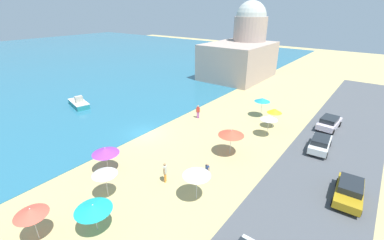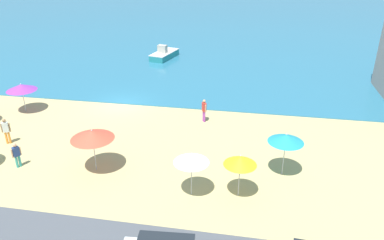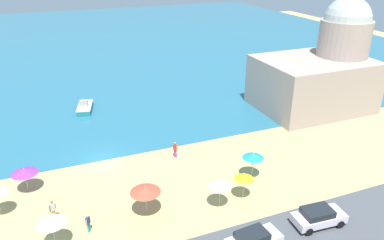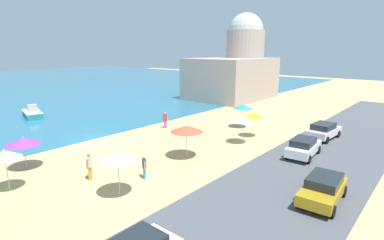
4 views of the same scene
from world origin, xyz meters
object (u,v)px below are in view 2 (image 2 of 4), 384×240
object	(u,v)px
beach_umbrella_5	(21,87)
bather_0	(17,154)
beach_umbrella_4	(286,138)
bather_2	(204,109)
beach_umbrella_6	(92,135)
bather_1	(6,130)
beach_umbrella_7	(191,158)
skiff_nearshore	(164,54)
beach_umbrella_1	(240,160)

from	to	relation	value
beach_umbrella_5	bather_0	size ratio (longest dim) A/B	1.48
beach_umbrella_4	bather_2	distance (m)	8.39
beach_umbrella_6	bather_2	world-z (taller)	beach_umbrella_6
bather_0	bather_1	bearing A→B (deg)	133.22
beach_umbrella_4	bather_0	bearing A→B (deg)	-172.66
beach_umbrella_7	beach_umbrella_5	bearing A→B (deg)	150.37
bather_0	beach_umbrella_4	bearing A→B (deg)	7.34
bather_2	skiff_nearshore	distance (m)	17.66
beach_umbrella_7	bather_1	distance (m)	13.47
bather_1	skiff_nearshore	size ratio (longest dim) A/B	0.37
bather_0	bather_2	xyz separation A→B (m)	(9.92, 8.20, 0.11)
bather_0	bather_2	bearing A→B (deg)	39.58
beach_umbrella_5	beach_umbrella_7	xyz separation A→B (m)	(14.90, -8.47, 0.21)
beach_umbrella_6	skiff_nearshore	size ratio (longest dim) A/B	0.54
beach_umbrella_4	beach_umbrella_7	distance (m)	5.59
skiff_nearshore	beach_umbrella_4	bearing A→B (deg)	-60.79
beach_umbrella_4	skiff_nearshore	distance (m)	25.73
beach_umbrella_5	bather_1	xyz separation A→B (m)	(1.93, -5.06, -1.02)
bather_0	bather_2	world-z (taller)	bather_2
bather_1	skiff_nearshore	distance (m)	22.48
beach_umbrella_4	beach_umbrella_6	distance (m)	10.83
beach_umbrella_5	beach_umbrella_6	distance (m)	11.46
beach_umbrella_4	bather_2	xyz separation A→B (m)	(-5.48, 6.21, -1.32)
beach_umbrella_1	beach_umbrella_5	size ratio (longest dim) A/B	1.06
beach_umbrella_4	bather_2	world-z (taller)	beach_umbrella_4
beach_umbrella_7	bather_0	bearing A→B (deg)	175.24
bather_1	bather_2	bearing A→B (deg)	24.74
beach_umbrella_5	skiff_nearshore	world-z (taller)	beach_umbrella_5
beach_umbrella_1	beach_umbrella_4	xyz separation A→B (m)	(2.36, 2.54, 0.14)
beach_umbrella_7	beach_umbrella_4	bearing A→B (deg)	30.81
beach_umbrella_5	beach_umbrella_4	bearing A→B (deg)	-15.89
beach_umbrella_7	bather_1	world-z (taller)	beach_umbrella_7
skiff_nearshore	bather_2	bearing A→B (deg)	-66.48
beach_umbrella_6	skiff_nearshore	bearing A→B (deg)	94.32
beach_umbrella_1	beach_umbrella_6	size ratio (longest dim) A/B	0.94
bather_2	bather_1	bearing A→B (deg)	-155.26
beach_umbrella_6	bather_2	distance (m)	9.42
beach_umbrella_1	beach_umbrella_5	world-z (taller)	beach_umbrella_1
beach_umbrella_7	skiff_nearshore	size ratio (longest dim) A/B	0.52
beach_umbrella_1	beach_umbrella_7	size ratio (longest dim) A/B	0.98
beach_umbrella_4	bather_0	xyz separation A→B (m)	(-15.40, -1.98, -1.43)
beach_umbrella_7	skiff_nearshore	world-z (taller)	beach_umbrella_7
beach_umbrella_1	bather_0	distance (m)	13.11
beach_umbrella_4	bather_2	size ratio (longest dim) A/B	1.48
beach_umbrella_1	beach_umbrella_6	xyz separation A→B (m)	(-8.36, 1.04, 0.16)
bather_1	beach_umbrella_4	bearing A→B (deg)	-1.77
skiff_nearshore	beach_umbrella_7	bearing A→B (deg)	-73.00
bather_2	beach_umbrella_5	bearing A→B (deg)	-177.56
bather_2	beach_umbrella_6	bearing A→B (deg)	-124.20
skiff_nearshore	bather_1	bearing A→B (deg)	-103.52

